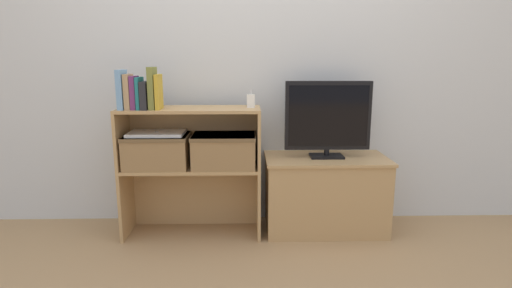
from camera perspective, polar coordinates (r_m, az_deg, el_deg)
ground_plane at (r=2.66m, az=0.08°, el=-13.88°), size 16.00×16.00×0.00m
wall_back at (r=2.84m, az=-0.14°, el=12.81°), size 10.00×0.05×2.40m
tv_stand at (r=2.80m, az=9.83°, el=-6.97°), size 0.82×0.43×0.51m
tv at (r=2.68m, az=10.23°, el=3.72°), size 0.57×0.14×0.51m
bookshelf_lower_tier at (r=2.78m, az=-8.87°, el=-6.18°), size 0.90×0.33×0.47m
bookshelf_upper_tier at (r=2.67m, az=-9.17°, el=2.45°), size 0.90×0.33×0.38m
book_skyblue at (r=2.62m, az=-18.59°, el=7.37°), size 0.03×0.14×0.24m
book_tan at (r=2.61m, az=-17.73°, el=7.12°), size 0.03×0.13×0.22m
book_plum at (r=2.60m, az=-16.95°, el=7.02°), size 0.03×0.13×0.20m
book_teal at (r=2.59m, az=-16.28°, el=6.97°), size 0.02×0.14×0.20m
book_charcoal at (r=2.58m, az=-15.51°, el=6.71°), size 0.04×0.16×0.17m
book_olive at (r=2.57m, az=-14.56°, el=7.71°), size 0.04×0.13×0.26m
book_mustard at (r=2.56m, az=-13.73°, el=7.25°), size 0.02×0.15×0.21m
baby_monitor at (r=2.57m, az=-0.75°, el=6.17°), size 0.05×0.04×0.12m
storage_basket_left at (r=2.67m, az=-13.88°, el=-0.74°), size 0.41×0.30×0.21m
storage_basket_right at (r=2.61m, az=-4.59°, el=-0.71°), size 0.41×0.30×0.21m
laptop at (r=2.65m, az=-14.00°, el=1.50°), size 0.35×0.23×0.02m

